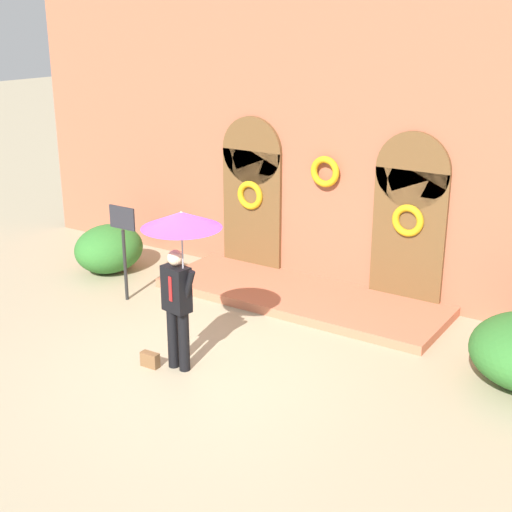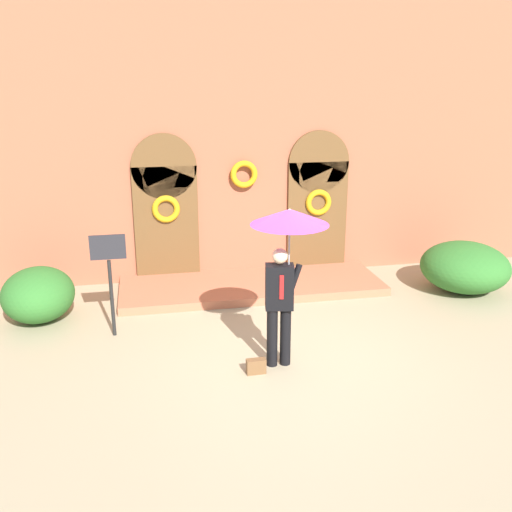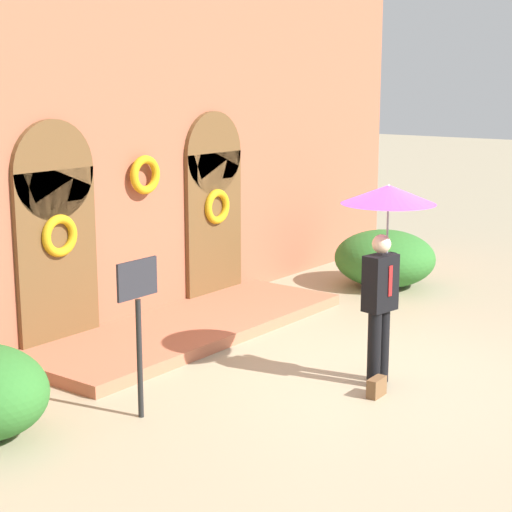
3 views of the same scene
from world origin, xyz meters
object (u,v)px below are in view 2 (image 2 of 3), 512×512
at_px(shrub_left, 38,294).
at_px(shrub_right, 465,267).
at_px(sign_post, 109,269).
at_px(person_with_umbrella, 287,240).
at_px(handbag, 256,366).

relative_size(shrub_left, shrub_right, 0.82).
height_order(sign_post, shrub_right, sign_post).
height_order(sign_post, shrub_left, sign_post).
bearing_deg(person_with_umbrella, handbag, -157.32).
relative_size(sign_post, shrub_left, 1.20).
height_order(shrub_left, shrub_right, shrub_right).
distance_m(person_with_umbrella, sign_post, 3.04).
distance_m(person_with_umbrella, shrub_left, 4.76).
bearing_deg(person_with_umbrella, shrub_right, 28.41).
distance_m(person_with_umbrella, shrub_right, 5.04).
bearing_deg(shrub_right, sign_post, -173.39).
distance_m(sign_post, shrub_right, 6.86).
relative_size(handbag, sign_post, 0.16).
relative_size(person_with_umbrella, sign_post, 1.37).
relative_size(handbag, shrub_left, 0.20).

